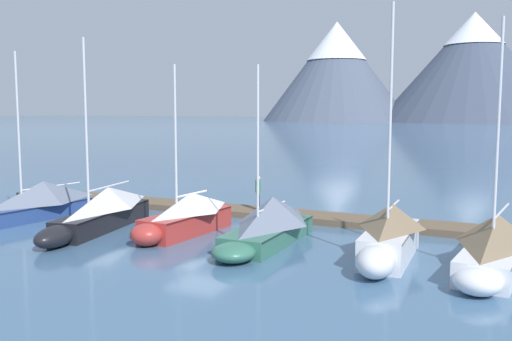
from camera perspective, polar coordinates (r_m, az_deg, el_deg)
The scene contains 11 objects.
ground_plane at distance 24.71m, azimuth -5.73°, elevation -6.01°, with size 700.00×700.00×0.00m, color #426689.
mountain_west_summit at distance 253.64m, azimuth 8.21°, elevation 10.14°, with size 64.88×64.88×43.68m.
mountain_central_massif at distance 252.42m, azimuth 21.30°, elevation 9.89°, with size 77.72×77.72×45.21m.
dock at distance 28.15m, azimuth -1.67°, elevation -4.16°, with size 29.01×2.80×0.30m.
sailboat_second_berth at distance 28.81m, azimuth -21.63°, elevation -2.99°, with size 2.54×6.78×7.89m.
sailboat_mid_dock_port at distance 25.30m, azimuth -15.59°, elevation -3.97°, with size 2.50×7.75×8.16m.
sailboat_mid_dock_starboard at distance 23.72m, azimuth -7.30°, elevation -4.54°, with size 2.13×5.62×7.04m.
sailboat_far_berth at distance 21.88m, azimuth 1.21°, elevation -5.36°, with size 2.07×6.59×6.87m.
sailboat_outer_slip at distance 20.00m, azimuth 13.42°, elevation -6.43°, with size 1.76×5.67×8.75m.
sailboat_end_of_dock at distance 19.94m, azimuth 23.20°, elevation -6.95°, with size 2.41×6.61×8.08m.
person_on_dock at distance 27.49m, azimuth 0.21°, elevation -2.06°, with size 0.38×0.52×1.69m.
Camera 1 is at (12.07, -20.92, 5.24)m, focal length 39.15 mm.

